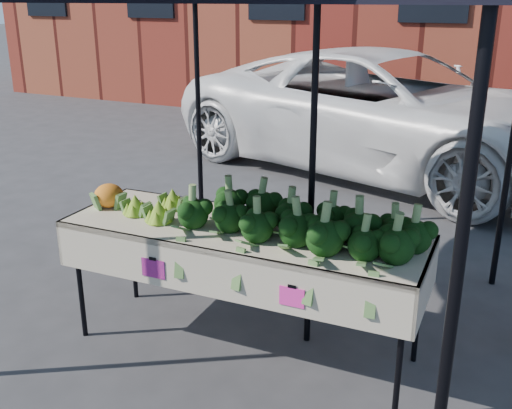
# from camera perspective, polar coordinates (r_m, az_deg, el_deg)

# --- Properties ---
(ground) EXTENTS (90.00, 90.00, 0.00)m
(ground) POSITION_cam_1_polar(r_m,az_deg,el_deg) (4.21, 0.20, -14.23)
(ground) COLOR #2F2F32
(table) EXTENTS (2.43, 0.90, 0.90)m
(table) POSITION_cam_1_polar(r_m,az_deg,el_deg) (4.06, -1.26, -8.19)
(table) COLOR #C0B39C
(table) RESTS_ON ground
(canopy) EXTENTS (3.16, 3.16, 2.74)m
(canopy) POSITION_cam_1_polar(r_m,az_deg,el_deg) (4.04, 1.23, 5.64)
(canopy) COLOR black
(canopy) RESTS_ON ground
(broccoli_heap) EXTENTS (1.61, 0.58, 0.27)m
(broccoli_heap) POSITION_cam_1_polar(r_m,az_deg,el_deg) (3.69, 4.23, -1.16)
(broccoli_heap) COLOR black
(broccoli_heap) RESTS_ON table
(romanesco_cluster) EXTENTS (0.44, 0.48, 0.21)m
(romanesco_cluster) POSITION_cam_1_polar(r_m,az_deg,el_deg) (4.16, -9.57, 0.52)
(romanesco_cluster) COLOR #94AF2D
(romanesco_cluster) RESTS_ON table
(cauliflower_pair) EXTENTS (0.21, 0.21, 0.19)m
(cauliflower_pair) POSITION_cam_1_polar(r_m,az_deg,el_deg) (4.36, -13.96, 0.97)
(cauliflower_pair) COLOR orange
(cauliflower_pair) RESTS_ON table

